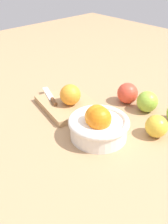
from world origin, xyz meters
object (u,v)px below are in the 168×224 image
at_px(knife, 51,98).
at_px(apple_front_left_2, 157,126).
at_px(apple_front_left_4, 128,93).
at_px(bowl, 99,125).
at_px(orange_on_board, 70,95).
at_px(apple_front_left_3, 147,102).
at_px(cutting_board, 68,104).

relative_size(knife, apple_front_left_2, 2.16).
bearing_deg(apple_front_left_4, bowl, 108.62).
xyz_separation_m(orange_on_board, apple_front_left_2, (-0.30, -0.09, -0.02)).
height_order(apple_front_left_2, apple_front_left_3, apple_front_left_3).
xyz_separation_m(orange_on_board, apple_front_left_3, (-0.19, -0.19, -0.02)).
relative_size(cutting_board, orange_on_board, 2.85).
bearing_deg(orange_on_board, knife, 20.47).
height_order(cutting_board, knife, knife).
distance_m(bowl, orange_on_board, 0.19).
relative_size(bowl, apple_front_left_3, 2.49).
bearing_deg(cutting_board, bowl, 166.39).
bearing_deg(apple_front_left_2, bowl, 48.81).
height_order(apple_front_left_2, apple_front_left_4, apple_front_left_4).
bearing_deg(apple_front_left_3, apple_front_left_4, 1.75).
bearing_deg(apple_front_left_3, knife, 39.10).
distance_m(bowl, cutting_board, 0.21).
bearing_deg(apple_front_left_4, orange_on_board, 60.34).
bearing_deg(apple_front_left_3, apple_front_left_2, 136.56).
bearing_deg(cutting_board, knife, 27.99).
relative_size(bowl, cutting_board, 0.88).
bearing_deg(cutting_board, orange_on_board, 171.97).
xyz_separation_m(orange_on_board, apple_front_left_4, (-0.11, -0.19, -0.02)).
bearing_deg(apple_front_left_3, bowl, 88.17).
bearing_deg(knife, apple_front_left_2, -163.09).
distance_m(cutting_board, apple_front_left_4, 0.22).
distance_m(apple_front_left_3, apple_front_left_4, 0.09).
height_order(bowl, cutting_board, bowl).
height_order(orange_on_board, knife, orange_on_board).
distance_m(cutting_board, orange_on_board, 0.05).
relative_size(knife, apple_front_left_4, 1.96).
height_order(cutting_board, apple_front_left_4, apple_front_left_4).
bearing_deg(cutting_board, apple_front_left_2, -165.26).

